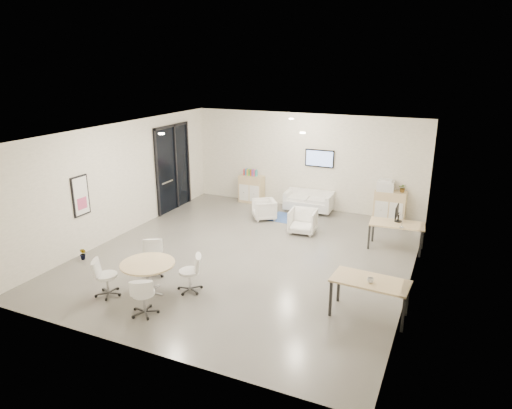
{
  "coord_description": "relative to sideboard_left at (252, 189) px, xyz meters",
  "views": [
    {
      "loc": [
        4.65,
        -9.9,
        4.82
      ],
      "look_at": [
        0.02,
        0.4,
        1.26
      ],
      "focal_mm": 32.0,
      "sensor_mm": 36.0,
      "label": 1
    }
  ],
  "objects": [
    {
      "name": "books",
      "position": [
        -0.04,
        0.0,
        0.59
      ],
      "size": [
        0.5,
        0.14,
        0.22
      ],
      "color": "red",
      "rests_on": "sideboard_left"
    },
    {
      "name": "plant_floor",
      "position": [
        -1.82,
        -6.26,
        -0.41
      ],
      "size": [
        0.2,
        0.33,
        0.14
      ],
      "primitive_type": "imported",
      "rotation": [
        0.0,
        0.0,
        -0.08
      ],
      "color": "#3F7F3F",
      "rests_on": "room_shell"
    },
    {
      "name": "loveseat",
      "position": [
        2.18,
        -0.15,
        -0.16
      ],
      "size": [
        1.6,
        0.85,
        0.59
      ],
      "rotation": [
        0.0,
        0.0,
        0.04
      ],
      "color": "silver",
      "rests_on": "room_shell"
    },
    {
      "name": "monitor",
      "position": [
        5.25,
        -2.14,
        0.49
      ],
      "size": [
        0.2,
        0.5,
        0.44
      ],
      "color": "black",
      "rests_on": "desk_rear"
    },
    {
      "name": "sideboard_right",
      "position": [
        4.78,
        -0.01,
        -0.01
      ],
      "size": [
        0.96,
        0.46,
        0.96
      ],
      "color": "#D0B87D",
      "rests_on": "room_shell"
    },
    {
      "name": "artwork",
      "position": [
        -2.09,
        -5.85,
        1.06
      ],
      "size": [
        0.05,
        0.54,
        1.04
      ],
      "color": "black",
      "rests_on": "room_shell"
    },
    {
      "name": "blue_rug",
      "position": [
        1.95,
        -1.17,
        -0.47
      ],
      "size": [
        1.51,
        1.09,
        0.01
      ],
      "primitive_type": "cube",
      "rotation": [
        0.0,
        0.0,
        -0.11
      ],
      "color": "#314C96",
      "rests_on": "room_shell"
    },
    {
      "name": "plant_cabinet",
      "position": [
        5.12,
        0.02,
        0.58
      ],
      "size": [
        0.26,
        0.29,
        0.21
      ],
      "primitive_type": "imported",
      "rotation": [
        0.0,
        0.0,
        -0.06
      ],
      "color": "#3F7F3F",
      "rests_on": "sideboard_right"
    },
    {
      "name": "armchair_left",
      "position": [
        1.13,
        -1.5,
        -0.13
      ],
      "size": [
        0.91,
        0.92,
        0.7
      ],
      "primitive_type": "imported",
      "rotation": [
        0.0,
        0.0,
        -0.96
      ],
      "color": "silver",
      "rests_on": "room_shell"
    },
    {
      "name": "room_shell",
      "position": [
        1.88,
        -4.25,
        1.12
      ],
      "size": [
        9.6,
        10.6,
        4.8
      ],
      "color": "#5C5A54",
      "rests_on": "ground"
    },
    {
      "name": "glass_door",
      "position": [
        -2.07,
        -1.74,
        1.02
      ],
      "size": [
        0.09,
        1.9,
        2.85
      ],
      "color": "black",
      "rests_on": "room_shell"
    },
    {
      "name": "armchair_right",
      "position": [
        2.64,
        -2.16,
        -0.09
      ],
      "size": [
        0.82,
        0.78,
        0.77
      ],
      "primitive_type": "imported",
      "rotation": [
        0.0,
        0.0,
        0.1
      ],
      "color": "silver",
      "rests_on": "room_shell"
    },
    {
      "name": "cup",
      "position": [
        5.3,
        -6.08,
        0.35
      ],
      "size": [
        0.15,
        0.13,
        0.12
      ],
      "primitive_type": "imported",
      "rotation": [
        0.0,
        0.0,
        0.31
      ],
      "color": "white",
      "rests_on": "desk_front"
    },
    {
      "name": "sideboard_left",
      "position": [
        0.0,
        0.0,
        0.0
      ],
      "size": [
        0.86,
        0.44,
        0.97
      ],
      "color": "#D0B87D",
      "rests_on": "room_shell"
    },
    {
      "name": "round_table",
      "position": [
        0.78,
        -6.99,
        0.14
      ],
      "size": [
        1.16,
        1.16,
        0.71
      ],
      "color": "#D0B87D",
      "rests_on": "room_shell"
    },
    {
      "name": "wall_tv",
      "position": [
        2.38,
        0.21,
        1.27
      ],
      "size": [
        0.98,
        0.06,
        0.58
      ],
      "color": "black",
      "rests_on": "room_shell"
    },
    {
      "name": "desk_front",
      "position": [
        5.29,
        -5.98,
        0.21
      ],
      "size": [
        1.52,
        0.83,
        0.77
      ],
      "rotation": [
        0.0,
        0.0,
        -0.06
      ],
      "color": "#D0B87D",
      "rests_on": "room_shell"
    },
    {
      "name": "desk_rear",
      "position": [
        5.29,
        -2.29,
        0.17
      ],
      "size": [
        1.45,
        0.81,
        0.73
      ],
      "rotation": [
        0.0,
        0.0,
        0.08
      ],
      "color": "#D0B87D",
      "rests_on": "room_shell"
    },
    {
      "name": "meeting_chairs",
      "position": [
        0.78,
        -6.99,
        -0.07
      ],
      "size": [
        2.29,
        2.29,
        0.82
      ],
      "color": "white",
      "rests_on": "room_shell"
    },
    {
      "name": "printer",
      "position": [
        4.6,
        -0.0,
        0.64
      ],
      "size": [
        0.54,
        0.47,
        0.36
      ],
      "rotation": [
        0.0,
        0.0,
        0.08
      ],
      "color": "white",
      "rests_on": "sideboard_right"
    },
    {
      "name": "ceiling_spots",
      "position": [
        1.68,
        -3.42,
        2.7
      ],
      "size": [
        3.14,
        4.14,
        0.03
      ],
      "color": "#FFEAC6",
      "rests_on": "room_shell"
    }
  ]
}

